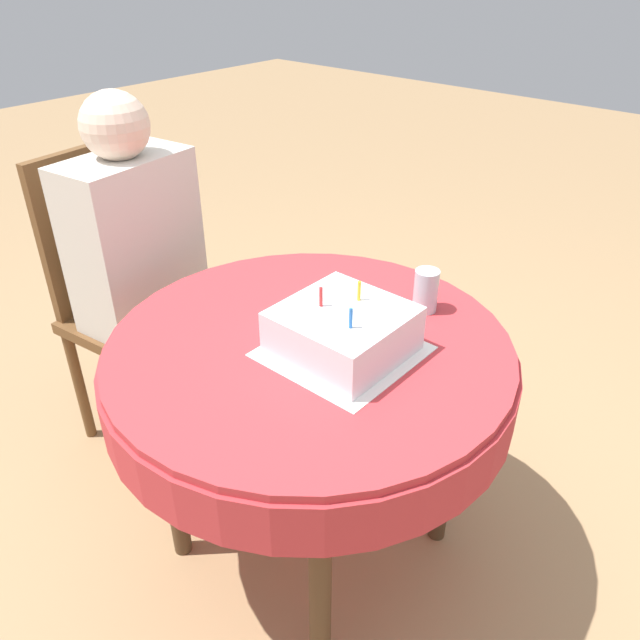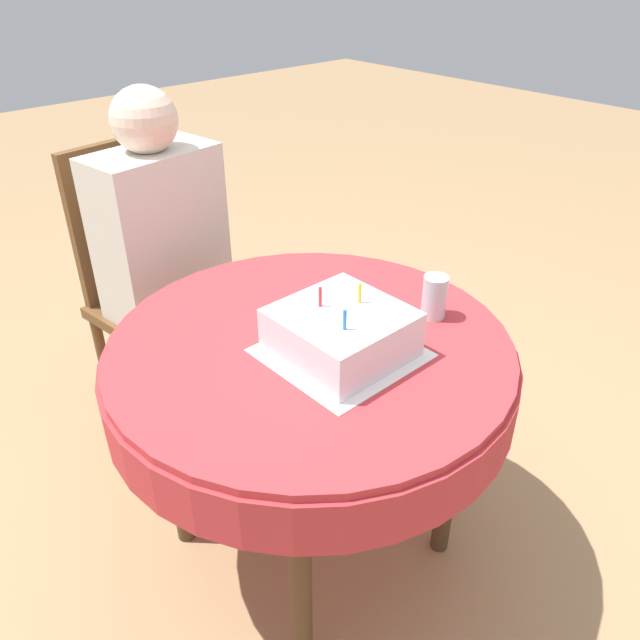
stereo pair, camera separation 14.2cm
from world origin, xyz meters
name	(u,v)px [view 2 (the right image)]	position (x,y,z in m)	size (l,w,h in m)	color
ground_plane	(312,540)	(0.00, 0.00, 0.00)	(12.00, 12.00, 0.00)	#A37F56
dining_table	(310,371)	(0.00, 0.00, 0.62)	(0.97, 0.97, 0.71)	#BC3338
chair	(154,283)	(0.03, 0.82, 0.52)	(0.47, 0.47, 0.98)	brown
person	(166,242)	(0.04, 0.72, 0.70)	(0.41, 0.34, 1.17)	beige
napkin	(341,353)	(0.02, -0.09, 0.71)	(0.31, 0.31, 0.00)	white
birthday_cake	(341,332)	(0.02, -0.09, 0.76)	(0.26, 0.26, 0.16)	white
drinking_glass	(434,297)	(0.30, -0.12, 0.76)	(0.06, 0.06, 0.11)	silver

